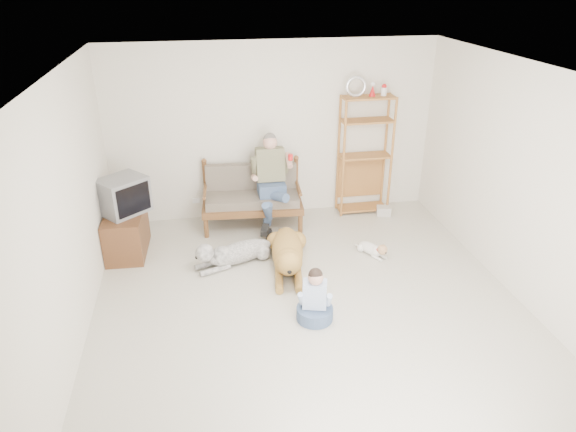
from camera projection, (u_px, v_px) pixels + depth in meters
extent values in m
plane|color=beige|center=(311.00, 310.00, 5.98)|extent=(5.50, 5.50, 0.00)
plane|color=white|center=(317.00, 74.00, 4.81)|extent=(5.50, 5.50, 0.00)
plane|color=beige|center=(274.00, 132.00, 7.84)|extent=(5.00, 0.00, 5.00)
plane|color=beige|center=(419.00, 399.00, 2.96)|extent=(5.00, 0.00, 5.00)
plane|color=beige|center=(64.00, 224.00, 5.00)|extent=(0.00, 5.50, 5.50)
plane|color=beige|center=(529.00, 189.00, 5.80)|extent=(0.00, 5.50, 5.50)
cube|color=brown|center=(252.00, 205.00, 7.80)|extent=(1.55, 0.81, 0.10)
cube|color=#6F6255|center=(252.00, 198.00, 7.75)|extent=(1.42, 0.70, 0.13)
cube|color=#6F6255|center=(250.00, 178.00, 7.86)|extent=(1.39, 0.23, 0.45)
cylinder|color=brown|center=(249.00, 165.00, 7.83)|extent=(1.40, 0.16, 0.05)
cylinder|color=brown|center=(208.00, 230.00, 7.51)|extent=(0.07, 0.07, 0.30)
cylinder|color=brown|center=(205.00, 193.00, 7.90)|extent=(0.07, 0.07, 0.95)
cylinder|color=brown|center=(301.00, 222.00, 7.73)|extent=(0.07, 0.07, 0.30)
cylinder|color=brown|center=(294.00, 187.00, 8.12)|extent=(0.07, 0.07, 0.95)
cube|color=#43567B|center=(271.00, 188.00, 7.69)|extent=(0.40, 0.38, 0.20)
cube|color=#7C7957|center=(270.00, 164.00, 7.62)|extent=(0.42, 0.29, 0.52)
sphere|color=tan|center=(270.00, 142.00, 7.44)|extent=(0.21, 0.21, 0.21)
sphere|color=#5B5650|center=(270.00, 139.00, 7.45)|extent=(0.19, 0.19, 0.19)
cylinder|color=red|center=(291.00, 157.00, 7.40)|extent=(0.07, 0.07, 0.09)
cube|color=#A16432|center=(369.00, 97.00, 7.66)|extent=(0.80, 0.33, 0.03)
torus|color=silver|center=(356.00, 87.00, 7.56)|extent=(0.32, 0.05, 0.32)
cone|color=red|center=(373.00, 91.00, 7.63)|extent=(0.10, 0.10, 0.17)
cylinder|color=#A16432|center=(344.00, 161.00, 7.87)|extent=(0.04, 0.04, 1.88)
cylinder|color=#A16432|center=(338.00, 154.00, 8.14)|extent=(0.04, 0.04, 1.88)
cylinder|color=#A16432|center=(392.00, 158.00, 7.99)|extent=(0.04, 0.04, 1.88)
cylinder|color=#A16432|center=(385.00, 151.00, 8.26)|extent=(0.04, 0.04, 1.88)
cube|color=silver|center=(384.00, 211.00, 8.28)|extent=(0.26, 0.21, 0.14)
cube|color=brown|center=(127.00, 233.00, 7.09)|extent=(0.54, 0.92, 0.60)
cube|color=brown|center=(106.00, 242.00, 6.85)|extent=(0.04, 0.40, 0.50)
cube|color=brown|center=(111.00, 227.00, 7.24)|extent=(0.04, 0.40, 0.50)
cube|color=slate|center=(123.00, 195.00, 6.89)|extent=(0.76, 0.74, 0.49)
cube|color=black|center=(134.00, 200.00, 6.76)|extent=(0.39, 0.34, 0.39)
cube|color=white|center=(196.00, 201.00, 8.08)|extent=(0.12, 0.02, 0.08)
ellipsoid|color=#B4863E|center=(287.00, 250.00, 6.89)|extent=(0.58, 1.21, 0.37)
sphere|color=#B4863E|center=(288.00, 262.00, 6.57)|extent=(0.37, 0.37, 0.37)
sphere|color=#B4863E|center=(289.00, 263.00, 6.24)|extent=(0.29, 0.29, 0.29)
ellipsoid|color=#B4863E|center=(290.00, 271.00, 6.13)|extent=(0.15, 0.22, 0.11)
cylinder|color=#B4863E|center=(286.00, 237.00, 7.46)|extent=(0.15, 0.47, 0.06)
ellipsoid|color=#B4863E|center=(281.00, 262.00, 6.26)|extent=(0.08, 0.10, 0.14)
ellipsoid|color=#B4863E|center=(297.00, 262.00, 6.27)|extent=(0.08, 0.10, 0.14)
ellipsoid|color=white|center=(241.00, 252.00, 6.93)|extent=(0.98, 0.63, 0.28)
sphere|color=white|center=(222.00, 256.00, 6.79)|extent=(0.28, 0.28, 0.28)
sphere|color=white|center=(205.00, 253.00, 6.63)|extent=(0.24, 0.24, 0.24)
ellipsoid|color=white|center=(197.00, 257.00, 6.59)|extent=(0.20, 0.16, 0.09)
cylinder|color=white|center=(271.00, 249.00, 7.18)|extent=(0.31, 0.28, 0.04)
ellipsoid|color=white|center=(204.00, 250.00, 6.71)|extent=(0.09, 0.08, 0.12)
ellipsoid|color=white|center=(209.00, 255.00, 6.58)|extent=(0.09, 0.08, 0.12)
ellipsoid|color=white|center=(370.00, 249.00, 7.15)|extent=(0.34, 0.43, 0.15)
sphere|color=white|center=(377.00, 251.00, 7.06)|extent=(0.15, 0.15, 0.15)
sphere|color=tan|center=(382.00, 250.00, 6.96)|extent=(0.14, 0.14, 0.14)
ellipsoid|color=tan|center=(386.00, 252.00, 6.92)|extent=(0.10, 0.12, 0.05)
cylinder|color=white|center=(360.00, 246.00, 7.30)|extent=(0.13, 0.12, 0.02)
cone|color=tan|center=(379.00, 248.00, 6.93)|extent=(0.04, 0.04, 0.05)
cone|color=tan|center=(384.00, 246.00, 6.98)|extent=(0.04, 0.04, 0.05)
torus|color=red|center=(381.00, 250.00, 6.98)|extent=(0.13, 0.13, 0.02)
cylinder|color=#43567B|center=(315.00, 313.00, 5.81)|extent=(0.42, 0.42, 0.15)
cube|color=silver|center=(315.00, 294.00, 5.72)|extent=(0.30, 0.23, 0.32)
sphere|color=tan|center=(316.00, 278.00, 5.60)|extent=(0.17, 0.17, 0.17)
sphere|color=black|center=(315.00, 275.00, 5.60)|extent=(0.16, 0.16, 0.16)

